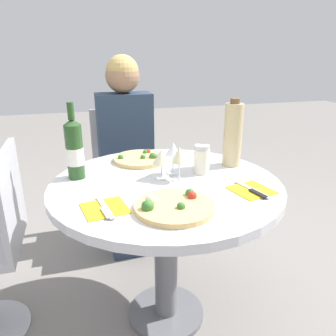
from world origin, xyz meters
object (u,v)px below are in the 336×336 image
object	(u,v)px
seated_diner	(128,161)
tall_carafe	(233,135)
chair_behind_diner	(126,174)
pizza_large	(173,206)
dining_table	(166,208)
wine_bottle	(74,150)

from	to	relation	value
seated_diner	tall_carafe	distance (m)	0.80
chair_behind_diner	tall_carafe	size ratio (longest dim) A/B	2.70
pizza_large	seated_diner	bearing A→B (deg)	90.26
chair_behind_diner	pizza_large	world-z (taller)	chair_behind_diner
dining_table	chair_behind_diner	distance (m)	0.89
chair_behind_diner	seated_diner	distance (m)	0.19
seated_diner	tall_carafe	bearing A→B (deg)	123.71
chair_behind_diner	wine_bottle	size ratio (longest dim) A/B	2.64
chair_behind_diner	pizza_large	distance (m)	1.16
wine_bottle	dining_table	bearing A→B (deg)	-22.79
pizza_large	tall_carafe	xyz separation A→B (m)	(0.41, 0.38, 0.14)
seated_diner	wine_bottle	distance (m)	0.72
tall_carafe	chair_behind_diner	bearing A→B (deg)	118.79
dining_table	pizza_large	world-z (taller)	pizza_large
dining_table	seated_diner	distance (m)	0.74
seated_diner	pizza_large	distance (m)	1.00
dining_table	wine_bottle	xyz separation A→B (m)	(-0.36, 0.15, 0.25)
seated_diner	wine_bottle	xyz separation A→B (m)	(-0.31, -0.59, 0.27)
wine_bottle	tall_carafe	world-z (taller)	wine_bottle
seated_diner	tall_carafe	world-z (taller)	seated_diner
pizza_large	wine_bottle	distance (m)	0.53
chair_behind_diner	tall_carafe	distance (m)	0.96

